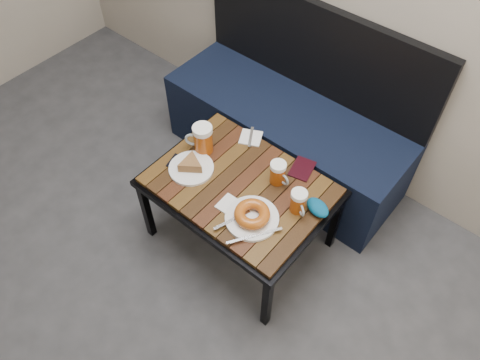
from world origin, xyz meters
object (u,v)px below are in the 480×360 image
Objects in this scene: cafe_table at (240,190)px; beer_mug_left at (202,139)px; bench at (288,129)px; plate_bagel at (252,216)px; passport_navy at (182,164)px; passport_burgundy at (302,169)px; beer_mug_centre at (278,173)px; knit_pouch at (318,208)px; plate_pie at (191,166)px; beer_mug_right at (298,202)px.

beer_mug_left is at bearing 169.95° from cafe_table.
bench is 0.82m from plate_bagel.
bench is at bearing 113.59° from plate_bagel.
bench is 0.64m from cafe_table.
passport_burgundy is at bearing 112.29° from passport_navy.
beer_mug_centre is at bearing 102.40° from passport_navy.
beer_mug_left reaches higher than cafe_table.
cafe_table is 5.46× the size of beer_mug_left.
beer_mug_centre reaches higher than knit_pouch.
cafe_table is 2.86× the size of plate_bagel.
cafe_table is at bearing -136.22° from passport_burgundy.
cafe_table is at bearing 144.43° from plate_bagel.
beer_mug_left is at bearing 158.66° from passport_navy.
plate_pie is (0.04, -0.13, -0.05)m from beer_mug_left.
beer_mug_centre is 0.15m from passport_burgundy.
beer_mug_centre reaches higher than passport_burgundy.
beer_mug_left reaches higher than knit_pouch.
passport_navy is at bearing -172.81° from plate_pie.
bench is 9.10× the size of beer_mug_left.
bench reaches higher than beer_mug_right.
bench is at bearing 135.36° from knit_pouch.
beer_mug_left is 0.52× the size of plate_bagel.
cafe_table is (0.15, -0.60, 0.16)m from bench.
bench is 11.97× the size of beer_mug_right.
plate_bagel reaches higher than passport_navy.
beer_mug_right is at bearing -51.62° from bench.
cafe_table is at bearing -164.39° from knit_pouch.
cafe_table is at bearing -135.77° from beer_mug_right.
beer_mug_centre is (0.12, 0.12, 0.10)m from cafe_table.
passport_burgundy is (-0.12, 0.21, -0.06)m from beer_mug_right.
plate_pie is at bearing -131.74° from beer_mug_right.
plate_bagel is (0.17, -0.12, 0.07)m from cafe_table.
beer_mug_left is 0.50m from passport_burgundy.
plate_bagel is (0.44, -0.17, -0.05)m from beer_mug_left.
beer_mug_left is at bearing -175.35° from knit_pouch.
plate_bagel is at bearing -91.29° from beer_mug_right.
bench is 0.75m from knit_pouch.
knit_pouch reaches higher than passport_navy.
plate_pie is at bearing -163.07° from knit_pouch.
cafe_table is at bearing 92.17° from passport_navy.
beer_mug_centre reaches higher than cafe_table.
beer_mug_left is 1.31× the size of knit_pouch.
passport_burgundy is 1.15× the size of knit_pouch.
beer_mug_centre is 0.47m from passport_navy.
plate_bagel is 0.29m from knit_pouch.
plate_pie is 1.82× the size of knit_pouch.
knit_pouch is at bearing -52.46° from passport_burgundy.
beer_mug_left is 0.72× the size of plate_pie.
beer_mug_left is at bearing -167.72° from passport_burgundy.
passport_burgundy is (0.46, 0.35, 0.00)m from passport_navy.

